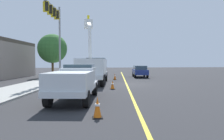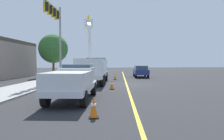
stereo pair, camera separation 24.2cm
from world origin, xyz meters
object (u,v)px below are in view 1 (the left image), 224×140
object	(u,v)px
passing_minivan	(140,71)
traffic_cone_leading	(97,108)
traffic_cone_mid_front	(113,85)
traffic_signal_mast	(56,25)
service_pickup_truck	(75,81)
utility_bucket_truck	(93,68)
traffic_cone_mid_rear	(115,77)

from	to	relation	value
passing_minivan	traffic_cone_leading	world-z (taller)	passing_minivan
traffic_cone_mid_front	traffic_signal_mast	bearing A→B (deg)	39.01
service_pickup_truck	traffic_cone_mid_front	distance (m)	5.30
utility_bucket_truck	service_pickup_truck	world-z (taller)	utility_bucket_truck
traffic_cone_leading	utility_bucket_truck	bearing A→B (deg)	-1.41
utility_bucket_truck	traffic_signal_mast	xyz separation A→B (m)	(1.90, 4.06, 4.67)
traffic_cone_leading	traffic_cone_mid_rear	world-z (taller)	traffic_cone_leading
utility_bucket_truck	traffic_cone_mid_front	distance (m)	5.16
service_pickup_truck	traffic_cone_mid_rear	distance (m)	13.71
service_pickup_truck	traffic_cone_leading	xyz separation A→B (m)	(-3.85, -1.09, -0.70)
traffic_cone_leading	traffic_cone_mid_rear	bearing A→B (deg)	-10.47
passing_minivan	traffic_cone_leading	distance (m)	22.01
traffic_cone_leading	traffic_signal_mast	bearing A→B (deg)	13.99
service_pickup_truck	passing_minivan	world-z (taller)	service_pickup_truck
passing_minivan	traffic_cone_mid_front	size ratio (longest dim) A/B	7.05
service_pickup_truck	passing_minivan	size ratio (longest dim) A/B	1.16
traffic_cone_mid_rear	traffic_cone_leading	bearing A→B (deg)	169.53
traffic_cone_mid_rear	utility_bucket_truck	bearing A→B (deg)	143.49
utility_bucket_truck	passing_minivan	bearing A→B (deg)	-42.75
passing_minivan	traffic_cone_mid_front	bearing A→B (deg)	155.46
utility_bucket_truck	traffic_cone_mid_rear	bearing A→B (deg)	-36.51
traffic_signal_mast	passing_minivan	bearing A→B (deg)	-62.74
passing_minivan	traffic_cone_mid_rear	size ratio (longest dim) A/B	6.28
utility_bucket_truck	traffic_cone_mid_rear	size ratio (longest dim) A/B	10.59
traffic_cone_mid_rear	traffic_signal_mast	world-z (taller)	traffic_signal_mast
traffic_cone_mid_front	traffic_signal_mast	distance (m)	10.48
traffic_cone_mid_front	traffic_cone_mid_rear	bearing A→B (deg)	-9.42
traffic_cone_mid_front	service_pickup_truck	bearing A→B (deg)	147.93
service_pickup_truck	traffic_cone_mid_front	size ratio (longest dim) A/B	8.20
utility_bucket_truck	traffic_cone_mid_front	size ratio (longest dim) A/B	11.89
traffic_cone_mid_front	traffic_cone_mid_rear	world-z (taller)	traffic_cone_mid_rear
traffic_cone_mid_rear	traffic_signal_mast	size ratio (longest dim) A/B	0.09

